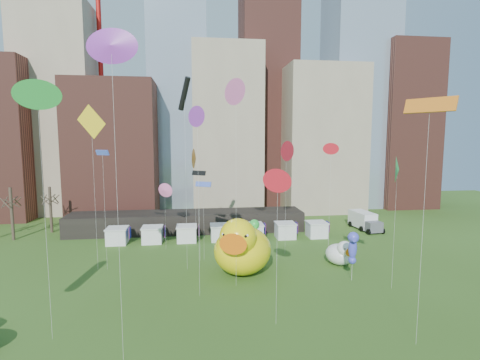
{
  "coord_description": "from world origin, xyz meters",
  "views": [
    {
      "loc": [
        -2.62,
        -16.93,
        15.16
      ],
      "look_at": [
        0.82,
        10.66,
        12.0
      ],
      "focal_mm": 27.0,
      "sensor_mm": 36.0,
      "label": 1
    }
  ],
  "objects": [
    {
      "name": "skyline",
      "position": [
        2.25,
        61.06,
        21.44
      ],
      "size": [
        101.0,
        23.0,
        68.0
      ],
      "color": "brown",
      "rests_on": "ground"
    },
    {
      "name": "pavilion",
      "position": [
        -4.0,
        42.0,
        1.6
      ],
      "size": [
        38.0,
        6.0,
        3.2
      ],
      "primitive_type": "cube",
      "color": "black",
      "rests_on": "ground"
    },
    {
      "name": "vendor_tents",
      "position": [
        1.02,
        36.0,
        1.11
      ],
      "size": [
        33.24,
        2.8,
        2.4
      ],
      "color": "white",
      "rests_on": "ground"
    },
    {
      "name": "bare_trees",
      "position": [
        -30.17,
        40.54,
        4.01
      ],
      "size": [
        8.44,
        6.44,
        8.5
      ],
      "color": "#382B21",
      "rests_on": "ground"
    },
    {
      "name": "big_duck",
      "position": [
        2.41,
        21.9,
        3.12
      ],
      "size": [
        8.61,
        9.7,
        6.8
      ],
      "rotation": [
        0.0,
        0.0,
        -0.34
      ],
      "color": "yellow",
      "rests_on": "ground"
    },
    {
      "name": "small_duck",
      "position": [
        14.62,
        23.46,
        1.46
      ],
      "size": [
        3.75,
        4.46,
        3.18
      ],
      "rotation": [
        0.0,
        0.0,
        0.23
      ],
      "color": "white",
      "rests_on": "ground"
    },
    {
      "name": "seahorse_green",
      "position": [
        4.32,
        24.88,
        4.06
      ],
      "size": [
        1.25,
        1.58,
        5.6
      ],
      "rotation": [
        0.0,
        0.0,
        -0.0
      ],
      "color": "silver",
      "rests_on": "ground"
    },
    {
      "name": "seahorse_purple",
      "position": [
        13.96,
        18.62,
        3.92
      ],
      "size": [
        1.48,
        1.68,
        5.38
      ],
      "rotation": [
        0.0,
        0.0,
        -0.31
      ],
      "color": "silver",
      "rests_on": "ground"
    },
    {
      "name": "box_truck",
      "position": [
        25.57,
        39.59,
        1.48
      ],
      "size": [
        3.29,
        7.03,
        2.89
      ],
      "rotation": [
        0.0,
        0.0,
        0.11
      ],
      "color": "white",
      "rests_on": "ground"
    },
    {
      "name": "kite_0",
      "position": [
        9.09,
        28.56,
        13.62
      ],
      "size": [
        1.92,
        2.19,
        14.92
      ],
      "color": "silver",
      "rests_on": "ground"
    },
    {
      "name": "kite_1",
      "position": [
        -6.8,
        32.66,
        8.2
      ],
      "size": [
        1.52,
        1.53,
        9.16
      ],
      "color": "silver",
      "rests_on": "ground"
    },
    {
      "name": "kite_2",
      "position": [
        -2.18,
        27.15,
        10.92
      ],
      "size": [
        1.73,
        1.25,
        11.33
      ],
      "color": "silver",
      "rests_on": "ground"
    },
    {
      "name": "kite_3",
      "position": [
        -13.61,
        10.59,
        18.24
      ],
      "size": [
        1.95,
        1.33,
        19.34
      ],
      "color": "silver",
      "rests_on": "ground"
    },
    {
      "name": "kite_4",
      "position": [
        -14.01,
        25.31,
        16.91
      ],
      "size": [
        3.47,
        1.67,
        19.0
      ],
      "color": "silver",
      "rests_on": "ground"
    },
    {
      "name": "kite_5",
      "position": [
        -12.99,
        25.41,
        13.47
      ],
      "size": [
        1.73,
        1.35,
        13.95
      ],
      "color": "silver",
      "rests_on": "ground"
    },
    {
      "name": "kite_6",
      "position": [
        -2.64,
        33.74,
        12.45
      ],
      "size": [
        0.66,
        2.77,
        13.83
      ],
      "color": "silver",
      "rests_on": "ground"
    },
    {
      "name": "kite_7",
      "position": [
        -7.74,
        7.25,
        20.94
      ],
      "size": [
        2.24,
        0.61,
        22.1
      ],
      "color": "silver",
      "rests_on": "ground"
    },
    {
      "name": "kite_8",
      "position": [
        3.82,
        10.67,
        11.89
      ],
      "size": [
        1.39,
        1.59,
        12.85
      ],
      "color": "silver",
      "rests_on": "ground"
    },
    {
      "name": "kite_9",
      "position": [
        1.43,
        18.77,
        19.72
      ],
      "size": [
        1.38,
        2.48,
        21.03
      ],
      "color": "silver",
      "rests_on": "ground"
    },
    {
      "name": "kite_10",
      "position": [
        -3.7,
        24.32,
        20.12
      ],
      "size": [
        1.72,
        2.13,
        21.99
      ],
      "color": "silver",
      "rests_on": "ground"
    },
    {
      "name": "kite_11",
      "position": [
        17.09,
        16.15,
        12.18
      ],
      "size": [
        1.63,
        2.44,
        13.51
      ],
      "color": "silver",
      "rests_on": "ground"
    },
    {
      "name": "kite_13",
      "position": [
        -1.64,
        27.65,
        9.52
      ],
      "size": [
        1.99,
        1.16,
        9.91
      ],
      "color": "silver",
      "rests_on": "ground"
    },
    {
      "name": "kite_14",
      "position": [
        13.5,
        6.5,
        17.4
      ],
      "size": [
        2.34,
        3.07,
        18.01
      ],
      "color": "silver",
      "rests_on": "ground"
    },
    {
      "name": "kite_15",
      "position": [
        -2.35,
        16.87,
        17.19
      ],
      "size": [
        1.2,
        1.81,
        18.2
      ],
      "color": "silver",
      "rests_on": "ground"
    },
    {
      "name": "kite_16",
      "position": [
        13.56,
        24.62,
        13.93
      ],
      "size": [
        1.09,
        1.12,
        14.7
      ],
      "color": "silver",
      "rests_on": "ground"
    }
  ]
}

